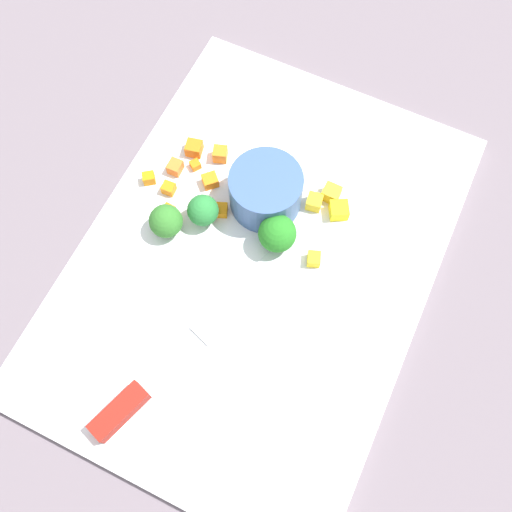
{
  "coord_description": "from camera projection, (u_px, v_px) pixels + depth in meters",
  "views": [
    {
      "loc": [
        0.19,
        0.09,
        0.56
      ],
      "look_at": [
        0.0,
        0.0,
        0.02
      ],
      "focal_mm": 39.45,
      "sensor_mm": 36.0,
      "label": 1
    }
  ],
  "objects": [
    {
      "name": "broccoli_floret_2",
      "position": [
        166.0,
        221.0,
        0.58
      ],
      "size": [
        0.04,
        0.04,
        0.04
      ],
      "color": "#95BA5C",
      "rests_on": "cutting_board"
    },
    {
      "name": "carrot_dice_2",
      "position": [
        149.0,
        178.0,
        0.62
      ],
      "size": [
        0.02,
        0.02,
        0.01
      ],
      "primitive_type": "cube",
      "rotation": [
        0.0,
        0.0,
        2.21
      ],
      "color": "orange",
      "rests_on": "cutting_board"
    },
    {
      "name": "pepper_dice_3",
      "position": [
        314.0,
        259.0,
        0.58
      ],
      "size": [
        0.02,
        0.02,
        0.01
      ],
      "primitive_type": "cube",
      "rotation": [
        0.0,
        0.0,
        0.36
      ],
      "color": "yellow",
      "rests_on": "cutting_board"
    },
    {
      "name": "carrot_dice_6",
      "position": [
        221.0,
        210.0,
        0.6
      ],
      "size": [
        0.02,
        0.02,
        0.01
      ],
      "primitive_type": "cube",
      "rotation": [
        0.0,
        0.0,
        1.96
      ],
      "color": "orange",
      "rests_on": "cutting_board"
    },
    {
      "name": "pepper_dice_0",
      "position": [
        331.0,
        193.0,
        0.61
      ],
      "size": [
        0.02,
        0.02,
        0.02
      ],
      "primitive_type": "cube",
      "rotation": [
        0.0,
        0.0,
        3.12
      ],
      "color": "yellow",
      "rests_on": "cutting_board"
    },
    {
      "name": "carrot_dice_3",
      "position": [
        210.0,
        181.0,
        0.62
      ],
      "size": [
        0.02,
        0.02,
        0.01
      ],
      "primitive_type": "cube",
      "rotation": [
        0.0,
        0.0,
        2.37
      ],
      "color": "orange",
      "rests_on": "cutting_board"
    },
    {
      "name": "carrot_dice_7",
      "position": [
        194.0,
        148.0,
        0.63
      ],
      "size": [
        0.02,
        0.02,
        0.01
      ],
      "primitive_type": "cube",
      "rotation": [
        0.0,
        0.0,
        1.8
      ],
      "color": "orange",
      "rests_on": "cutting_board"
    },
    {
      "name": "carrot_dice_0",
      "position": [
        169.0,
        188.0,
        0.61
      ],
      "size": [
        0.01,
        0.01,
        0.01
      ],
      "primitive_type": "cube",
      "rotation": [
        0.0,
        0.0,
        0.06
      ],
      "color": "orange",
      "rests_on": "cutting_board"
    },
    {
      "name": "pepper_dice_2",
      "position": [
        314.0,
        202.0,
        0.6
      ],
      "size": [
        0.02,
        0.02,
        0.02
      ],
      "primitive_type": "cube",
      "rotation": [
        0.0,
        0.0,
        1.72
      ],
      "color": "yellow",
      "rests_on": "cutting_board"
    },
    {
      "name": "pepper_dice_1",
      "position": [
        339.0,
        210.0,
        0.6
      ],
      "size": [
        0.03,
        0.03,
        0.02
      ],
      "primitive_type": "cube",
      "rotation": [
        0.0,
        0.0,
        0.51
      ],
      "color": "yellow",
      "rests_on": "cutting_board"
    },
    {
      "name": "prep_bowl",
      "position": [
        266.0,
        191.0,
        0.59
      ],
      "size": [
        0.08,
        0.08,
        0.05
      ],
      "primitive_type": "cylinder",
      "color": "#39578B",
      "rests_on": "cutting_board"
    },
    {
      "name": "broccoli_floret_1",
      "position": [
        277.0,
        234.0,
        0.57
      ],
      "size": [
        0.04,
        0.04,
        0.05
      ],
      "color": "#83BF6C",
      "rests_on": "cutting_board"
    },
    {
      "name": "cutting_board",
      "position": [
        256.0,
        261.0,
        0.59
      ],
      "size": [
        0.49,
        0.35,
        0.01
      ],
      "primitive_type": "cube",
      "color": "white",
      "rests_on": "ground_plane"
    },
    {
      "name": "broccoli_floret_0",
      "position": [
        203.0,
        211.0,
        0.59
      ],
      "size": [
        0.03,
        0.03,
        0.04
      ],
      "color": "#87B068",
      "rests_on": "cutting_board"
    },
    {
      "name": "carrot_dice_9",
      "position": [
        195.0,
        165.0,
        0.62
      ],
      "size": [
        0.01,
        0.01,
        0.01
      ],
      "primitive_type": "cube",
      "rotation": [
        0.0,
        0.0,
        0.97
      ],
      "color": "orange",
      "rests_on": "cutting_board"
    },
    {
      "name": "ground_plane",
      "position": [
        256.0,
        263.0,
        0.6
      ],
      "size": [
        4.0,
        4.0,
        0.0
      ],
      "primitive_type": "plane",
      "color": "slate"
    },
    {
      "name": "chef_knife",
      "position": [
        165.0,
        369.0,
        0.54
      ],
      "size": [
        0.27,
        0.11,
        0.02
      ],
      "rotation": [
        0.0,
        0.0,
        2.81
      ],
      "color": "silver",
      "rests_on": "cutting_board"
    },
    {
      "name": "carrot_dice_8",
      "position": [
        175.0,
        167.0,
        0.62
      ],
      "size": [
        0.02,
        0.01,
        0.01
      ],
      "primitive_type": "cube",
      "rotation": [
        0.0,
        0.0,
        0.03
      ],
      "color": "orange",
      "rests_on": "cutting_board"
    },
    {
      "name": "carrot_dice_4",
      "position": [
        204.0,
        206.0,
        0.61
      ],
      "size": [
        0.02,
        0.02,
        0.01
      ],
      "primitive_type": "cube",
      "rotation": [
        0.0,
        0.0,
        1.02
      ],
      "color": "orange",
      "rests_on": "cutting_board"
    },
    {
      "name": "carrot_dice_5",
      "position": [
        169.0,
        211.0,
        0.6
      ],
      "size": [
        0.01,
        0.01,
        0.01
      ],
      "primitive_type": "cube",
      "rotation": [
        0.0,
        0.0,
        1.52
      ],
      "color": "orange",
      "rests_on": "cutting_board"
    },
    {
      "name": "carrot_dice_1",
      "position": [
        220.0,
        154.0,
        0.63
      ],
      "size": [
        0.02,
        0.02,
        0.02
      ],
      "primitive_type": "cube",
      "rotation": [
        0.0,
        0.0,
        1.91
      ],
      "color": "orange",
      "rests_on": "cutting_board"
    }
  ]
}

